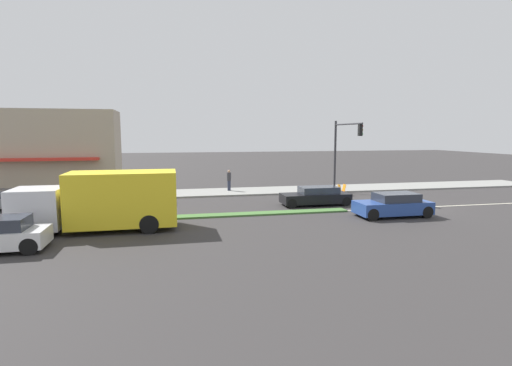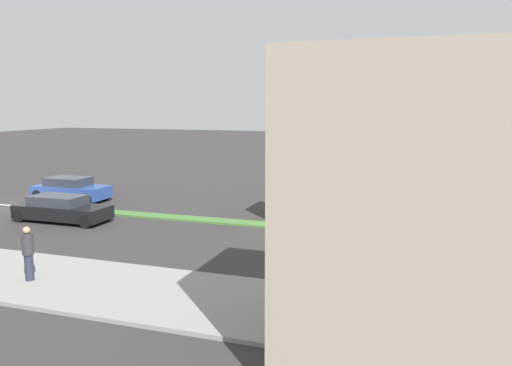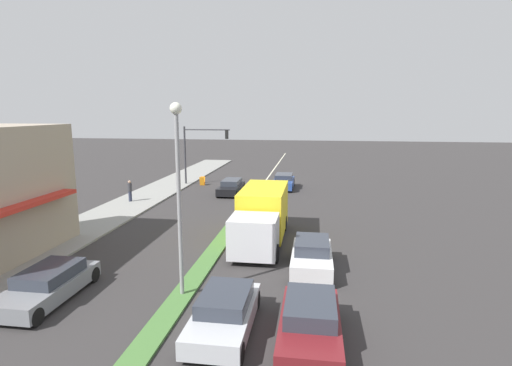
% 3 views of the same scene
% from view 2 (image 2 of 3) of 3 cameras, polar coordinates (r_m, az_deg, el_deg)
% --- Properties ---
extents(ground_plane, '(160.00, 160.00, 0.00)m').
position_cam_2_polar(ground_plane, '(21.91, 10.19, -5.56)').
color(ground_plane, '#333030').
extents(sidewalk_right, '(4.00, 73.00, 0.12)m').
position_cam_2_polar(sidewalk_right, '(13.39, 6.48, -14.74)').
color(sidewalk_right, gray).
rests_on(sidewalk_right, ground).
extents(lane_marking_center, '(0.16, 60.00, 0.01)m').
position_cam_2_polar(lane_marking_center, '(30.20, -25.95, -2.34)').
color(lane_marking_center, beige).
rests_on(lane_marking_center, ground).
extents(pedestrian, '(0.34, 0.34, 1.67)m').
position_cam_2_polar(pedestrian, '(16.77, -24.60, -7.20)').
color(pedestrian, '#282D42').
rests_on(pedestrian, sidewalk_right).
extents(delivery_truck, '(2.44, 7.50, 2.87)m').
position_cam_2_polar(delivery_truck, '(23.79, 10.21, -0.81)').
color(delivery_truck, silver).
rests_on(delivery_truck, ground).
extents(suv_black, '(1.72, 4.52, 1.23)m').
position_cam_2_polar(suv_black, '(25.15, -21.34, -2.78)').
color(suv_black, black).
rests_on(suv_black, ground).
extents(van_white, '(1.81, 4.01, 1.39)m').
position_cam_2_polar(van_white, '(26.45, 19.20, -1.95)').
color(van_white, silver).
rests_on(van_white, ground).
extents(coupe_blue, '(1.84, 4.22, 1.35)m').
position_cam_2_polar(coupe_blue, '(30.36, -20.39, -0.70)').
color(coupe_blue, '#284793').
rests_on(coupe_blue, ground).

